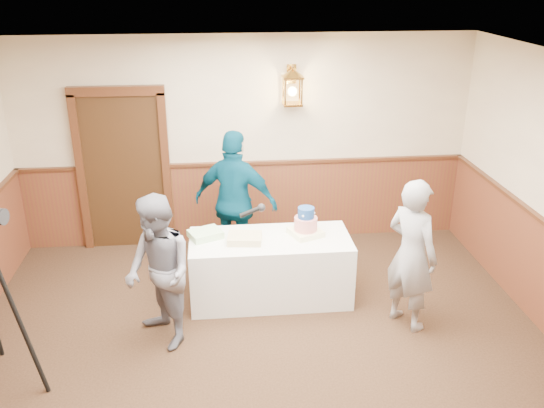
{
  "coord_description": "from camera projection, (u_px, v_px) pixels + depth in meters",
  "views": [
    {
      "loc": [
        -0.38,
        -3.85,
        3.57
      ],
      "look_at": [
        0.18,
        1.7,
        1.25
      ],
      "focal_mm": 38.0,
      "sensor_mm": 36.0,
      "label": 1
    }
  ],
  "objects": [
    {
      "name": "sheet_cake_yellow",
      "position": [
        245.0,
        238.0,
        6.33
      ],
      "size": [
        0.4,
        0.33,
        0.08
      ],
      "primitive_type": "cube",
      "rotation": [
        0.0,
        0.0,
        -0.12
      ],
      "color": "#CEC37B",
      "rests_on": "display_table"
    },
    {
      "name": "room_shell",
      "position": [
        259.0,
        232.0,
        4.78
      ],
      "size": [
        6.02,
        7.02,
        2.81
      ],
      "color": "#C4AE93",
      "rests_on": "ground"
    },
    {
      "name": "assistant_p",
      "position": [
        236.0,
        202.0,
        7.01
      ],
      "size": [
        1.14,
        0.81,
        1.79
      ],
      "primitive_type": "imported",
      "rotation": [
        0.0,
        0.0,
        2.74
      ],
      "color": "#053B52",
      "rests_on": "ground"
    },
    {
      "name": "tiered_cake",
      "position": [
        306.0,
        224.0,
        6.46
      ],
      "size": [
        0.42,
        0.42,
        0.33
      ],
      "rotation": [
        0.0,
        0.0,
        0.39
      ],
      "color": "#FFFBC3",
      "rests_on": "display_table"
    },
    {
      "name": "interviewer",
      "position": [
        159.0,
        273.0,
        5.61
      ],
      "size": [
        1.54,
        0.97,
        1.59
      ],
      "rotation": [
        0.0,
        0.0,
        -1.05
      ],
      "color": "slate",
      "rests_on": "ground"
    },
    {
      "name": "sheet_cake_green",
      "position": [
        205.0,
        234.0,
        6.43
      ],
      "size": [
        0.42,
        0.39,
        0.08
      ],
      "primitive_type": "cube",
      "rotation": [
        0.0,
        0.0,
        0.41
      ],
      "color": "#BBF2AB",
      "rests_on": "display_table"
    },
    {
      "name": "display_table",
      "position": [
        270.0,
        268.0,
        6.57
      ],
      "size": [
        1.8,
        0.8,
        0.75
      ],
      "primitive_type": "cube",
      "color": "white",
      "rests_on": "ground"
    },
    {
      "name": "baker",
      "position": [
        411.0,
        255.0,
        5.91
      ],
      "size": [
        0.66,
        0.72,
        1.65
      ],
      "primitive_type": "imported",
      "rotation": [
        0.0,
        0.0,
        2.15
      ],
      "color": "gray",
      "rests_on": "ground"
    }
  ]
}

